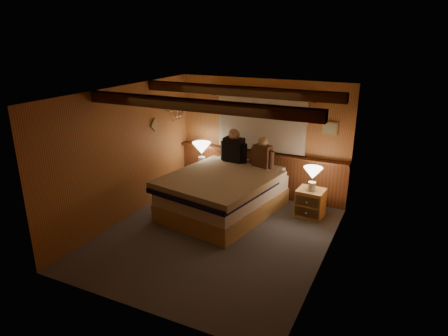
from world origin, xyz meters
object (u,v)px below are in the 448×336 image
Objects in this scene: nightstand_left at (205,177)px; bed at (223,193)px; person_right at (263,155)px; lamp_right at (313,175)px; duffel_bag at (209,186)px; person_left at (234,148)px; nightstand_right at (310,203)px; lamp_left at (202,150)px.

bed is at bearing -36.26° from nightstand_left.
lamp_right is at bearing 0.82° from person_right.
lamp_right reaches higher than duffel_bag.
person_left is 1.04m from duffel_bag.
bed is 4.70× the size of nightstand_right.
nightstand_right is at bearing -6.26° from person_left.
nightstand_right is at bearing -6.92° from lamp_left.
person_left reaches higher than nightstand_right.
person_left reaches higher than nightstand_left.
bed is 3.98× the size of person_right.
bed is 1.35m from lamp_left.
lamp_right is (2.45, -0.34, -0.06)m from lamp_left.
nightstand_left is at bearing 144.50° from bed.
lamp_left is 0.79m from duffel_bag.
lamp_left reaches higher than bed.
person_left reaches higher than lamp_left.
person_right is at bearing 166.86° from lamp_right.
lamp_right is 2.34m from duffel_bag.
lamp_right is 1.73m from person_left.
nightstand_left is at bearing 175.46° from nightstand_right.
nightstand_right is 0.75× the size of person_left.
lamp_right is at bearing -17.08° from duffel_bag.
nightstand_right is at bearing 108.57° from lamp_right.
person_left is at bearing 174.28° from nightstand_right.
person_left is at bearing -171.50° from person_right.
duffel_bag is at bearing -29.84° from lamp_left.
person_right is (1.40, -0.09, 0.10)m from lamp_left.
lamp_right is at bearing 0.54° from nightstand_left.
person_right is at bearing -2.80° from person_left.
person_left is 1.31× the size of duffel_bag.
nightstand_left is 0.63m from lamp_left.
bed is at bearing -43.06° from lamp_left.
nightstand_left is 0.90× the size of person_right.
lamp_right is (0.01, -0.04, 0.58)m from nightstand_right.
bed is at bearing -156.73° from nightstand_right.
duffel_bag is at bearing 143.60° from bed.
duffel_bag is (-0.69, 0.73, -0.24)m from bed.
person_left is (-1.69, 0.31, 0.20)m from lamp_right.
nightstand_left is at bearing 177.73° from person_left.
lamp_right is (2.41, -0.37, 0.57)m from nightstand_left.
nightstand_right is 1.19× the size of lamp_right.
lamp_right is at bearing -7.88° from lamp_left.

